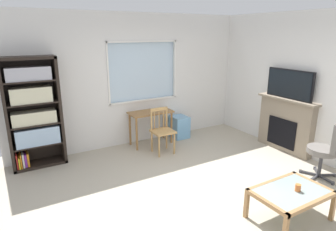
{
  "coord_description": "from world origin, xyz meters",
  "views": [
    {
      "loc": [
        -2.36,
        -3.07,
        2.34
      ],
      "look_at": [
        -0.02,
        0.96,
        0.99
      ],
      "focal_mm": 30.69,
      "sensor_mm": 36.0,
      "label": 1
    }
  ],
  "objects_px": {
    "bookshelf": "(33,112)",
    "sippy_cup": "(298,188)",
    "desk_under_window": "(151,117)",
    "wooden_chair": "(162,130)",
    "fireplace": "(285,124)",
    "tv": "(290,84)",
    "office_chair": "(329,148)",
    "coffee_table": "(291,194)",
    "plastic_drawer_unit": "(179,127)"
  },
  "relations": [
    {
      "from": "bookshelf",
      "to": "sippy_cup",
      "type": "bearing_deg",
      "value": -52.02
    },
    {
      "from": "bookshelf",
      "to": "desk_under_window",
      "type": "xyz_separation_m",
      "value": [
        2.23,
        -0.11,
        -0.4
      ]
    },
    {
      "from": "sippy_cup",
      "to": "wooden_chair",
      "type": "bearing_deg",
      "value": 98.7
    },
    {
      "from": "fireplace",
      "to": "tv",
      "type": "bearing_deg",
      "value": -180.0
    },
    {
      "from": "tv",
      "to": "office_chair",
      "type": "height_order",
      "value": "tv"
    },
    {
      "from": "coffee_table",
      "to": "desk_under_window",
      "type": "bearing_deg",
      "value": 96.29
    },
    {
      "from": "fireplace",
      "to": "office_chair",
      "type": "xyz_separation_m",
      "value": [
        -0.44,
        -1.18,
        0.01
      ]
    },
    {
      "from": "coffee_table",
      "to": "sippy_cup",
      "type": "xyz_separation_m",
      "value": [
        0.06,
        -0.05,
        0.1
      ]
    },
    {
      "from": "plastic_drawer_unit",
      "to": "coffee_table",
      "type": "xyz_separation_m",
      "value": [
        -0.4,
        -3.29,
        0.11
      ]
    },
    {
      "from": "wooden_chair",
      "to": "office_chair",
      "type": "bearing_deg",
      "value": -52.47
    },
    {
      "from": "tv",
      "to": "desk_under_window",
      "type": "bearing_deg",
      "value": 142.98
    },
    {
      "from": "sippy_cup",
      "to": "bookshelf",
      "type": "bearing_deg",
      "value": 127.98
    },
    {
      "from": "fireplace",
      "to": "coffee_table",
      "type": "xyz_separation_m",
      "value": [
        -1.85,
        -1.58,
        -0.19
      ]
    },
    {
      "from": "plastic_drawer_unit",
      "to": "tv",
      "type": "xyz_separation_m",
      "value": [
        1.44,
        -1.7,
        1.12
      ]
    },
    {
      "from": "desk_under_window",
      "to": "coffee_table",
      "type": "height_order",
      "value": "desk_under_window"
    },
    {
      "from": "bookshelf",
      "to": "tv",
      "type": "relative_size",
      "value": 1.94
    },
    {
      "from": "sippy_cup",
      "to": "coffee_table",
      "type": "bearing_deg",
      "value": 140.95
    },
    {
      "from": "wooden_chair",
      "to": "sippy_cup",
      "type": "relative_size",
      "value": 10.0
    },
    {
      "from": "wooden_chair",
      "to": "fireplace",
      "type": "distance_m",
      "value": 2.5
    },
    {
      "from": "office_chair",
      "to": "sippy_cup",
      "type": "bearing_deg",
      "value": -161.59
    },
    {
      "from": "plastic_drawer_unit",
      "to": "office_chair",
      "type": "height_order",
      "value": "office_chair"
    },
    {
      "from": "fireplace",
      "to": "sippy_cup",
      "type": "relative_size",
      "value": 14.29
    },
    {
      "from": "plastic_drawer_unit",
      "to": "fireplace",
      "type": "distance_m",
      "value": 2.26
    },
    {
      "from": "desk_under_window",
      "to": "plastic_drawer_unit",
      "type": "relative_size",
      "value": 1.87
    },
    {
      "from": "wooden_chair",
      "to": "office_chair",
      "type": "relative_size",
      "value": 0.9
    },
    {
      "from": "tv",
      "to": "coffee_table",
      "type": "relative_size",
      "value": 1.05
    },
    {
      "from": "fireplace",
      "to": "tv",
      "type": "xyz_separation_m",
      "value": [
        -0.02,
        -0.0,
        0.82
      ]
    },
    {
      "from": "plastic_drawer_unit",
      "to": "fireplace",
      "type": "height_order",
      "value": "fireplace"
    },
    {
      "from": "bookshelf",
      "to": "office_chair",
      "type": "height_order",
      "value": "bookshelf"
    },
    {
      "from": "fireplace",
      "to": "coffee_table",
      "type": "relative_size",
      "value": 1.34
    },
    {
      "from": "desk_under_window",
      "to": "office_chair",
      "type": "xyz_separation_m",
      "value": [
        1.77,
        -2.83,
        -0.05
      ]
    },
    {
      "from": "plastic_drawer_unit",
      "to": "office_chair",
      "type": "xyz_separation_m",
      "value": [
        1.02,
        -2.88,
        0.31
      ]
    },
    {
      "from": "desk_under_window",
      "to": "plastic_drawer_unit",
      "type": "height_order",
      "value": "desk_under_window"
    },
    {
      "from": "plastic_drawer_unit",
      "to": "tv",
      "type": "height_order",
      "value": "tv"
    },
    {
      "from": "office_chair",
      "to": "sippy_cup",
      "type": "height_order",
      "value": "office_chair"
    },
    {
      "from": "fireplace",
      "to": "sippy_cup",
      "type": "height_order",
      "value": "fireplace"
    },
    {
      "from": "desk_under_window",
      "to": "coffee_table",
      "type": "distance_m",
      "value": 3.26
    },
    {
      "from": "bookshelf",
      "to": "coffee_table",
      "type": "bearing_deg",
      "value": -52.24
    },
    {
      "from": "bookshelf",
      "to": "tv",
      "type": "distance_m",
      "value": 4.78
    },
    {
      "from": "tv",
      "to": "coffee_table",
      "type": "distance_m",
      "value": 2.63
    },
    {
      "from": "desk_under_window",
      "to": "tv",
      "type": "height_order",
      "value": "tv"
    },
    {
      "from": "desk_under_window",
      "to": "coffee_table",
      "type": "bearing_deg",
      "value": -83.71
    },
    {
      "from": "tv",
      "to": "coffee_table",
      "type": "xyz_separation_m",
      "value": [
        -1.84,
        -1.58,
        -1.02
      ]
    },
    {
      "from": "bookshelf",
      "to": "office_chair",
      "type": "xyz_separation_m",
      "value": [
        4.0,
        -2.94,
        -0.45
      ]
    },
    {
      "from": "tv",
      "to": "office_chair",
      "type": "xyz_separation_m",
      "value": [
        -0.42,
        -1.18,
        -0.82
      ]
    },
    {
      "from": "wooden_chair",
      "to": "fireplace",
      "type": "xyz_separation_m",
      "value": [
        2.22,
        -1.14,
        0.08
      ]
    },
    {
      "from": "plastic_drawer_unit",
      "to": "sippy_cup",
      "type": "bearing_deg",
      "value": -95.84
    },
    {
      "from": "desk_under_window",
      "to": "bookshelf",
      "type": "bearing_deg",
      "value": 177.25
    },
    {
      "from": "wooden_chair",
      "to": "office_chair",
      "type": "height_order",
      "value": "office_chair"
    },
    {
      "from": "plastic_drawer_unit",
      "to": "coffee_table",
      "type": "distance_m",
      "value": 3.31
    }
  ]
}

